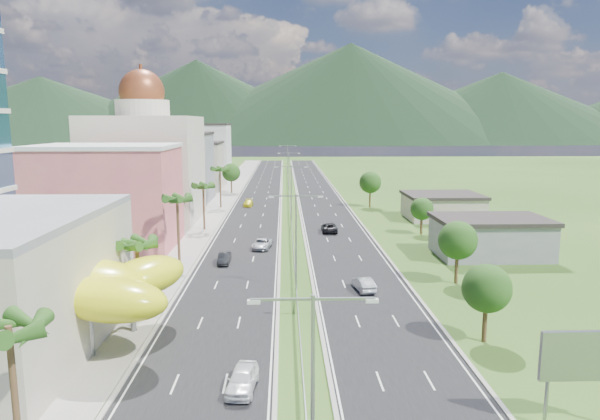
{
  "coord_description": "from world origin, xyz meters",
  "views": [
    {
      "loc": [
        -1.3,
        -48.5,
        18.8
      ],
      "look_at": [
        0.85,
        23.53,
        7.0
      ],
      "focal_mm": 32.0,
      "sensor_mm": 36.0,
      "label": 1
    }
  ],
  "objects": [
    {
      "name": "leafy_tree_ra",
      "position": [
        16.0,
        -5.0,
        4.78
      ],
      "size": [
        4.2,
        4.2,
        6.9
      ],
      "color": "#47301C",
      "rests_on": "ground"
    },
    {
      "name": "midrise_white",
      "position": [
        -27.0,
        125.0,
        9.0
      ],
      "size": [
        16.0,
        15.0,
        18.0
      ],
      "primitive_type": "cube",
      "color": "silver",
      "rests_on": "ground"
    },
    {
      "name": "road_left",
      "position": [
        -7.5,
        90.0,
        0.02
      ],
      "size": [
        11.0,
        260.0,
        0.04
      ],
      "primitive_type": "cube",
      "color": "black",
      "rests_on": "ground"
    },
    {
      "name": "pink_shophouse",
      "position": [
        -28.0,
        32.0,
        7.5
      ],
      "size": [
        20.0,
        15.0,
        15.0
      ],
      "primitive_type": "cube",
      "color": "#D4576A",
      "rests_on": "ground"
    },
    {
      "name": "car_dark_far_right",
      "position": [
        6.5,
        42.36,
        0.82
      ],
      "size": [
        2.69,
        5.69,
        1.57
      ],
      "primitive_type": "imported",
      "rotation": [
        0.0,
        0.0,
        3.13
      ],
      "color": "black",
      "rests_on": "road_right"
    },
    {
      "name": "streetlight_median_a",
      "position": [
        0.0,
        -25.0,
        6.75
      ],
      "size": [
        6.04,
        0.25,
        11.0
      ],
      "color": "gray",
      "rests_on": "ground"
    },
    {
      "name": "ground",
      "position": [
        0.0,
        0.0,
        0.0
      ],
      "size": [
        500.0,
        500.0,
        0.0
      ],
      "primitive_type": "plane",
      "color": "#2D5119",
      "rests_on": "ground"
    },
    {
      "name": "leafy_tree_rc",
      "position": [
        22.0,
        40.0,
        4.37
      ],
      "size": [
        3.85,
        3.85,
        6.33
      ],
      "color": "#47301C",
      "rests_on": "ground"
    },
    {
      "name": "palm_tree_b",
      "position": [
        -15.5,
        2.0,
        7.06
      ],
      "size": [
        3.6,
        3.6,
        8.1
      ],
      "color": "#47301C",
      "rests_on": "ground"
    },
    {
      "name": "lime_canopy",
      "position": [
        -20.0,
        -4.0,
        4.99
      ],
      "size": [
        18.0,
        15.0,
        7.4
      ],
      "color": "yellow",
      "rests_on": "ground"
    },
    {
      "name": "road_right",
      "position": [
        7.5,
        90.0,
        0.02
      ],
      "size": [
        11.0,
        260.0,
        0.04
      ],
      "primitive_type": "cube",
      "color": "black",
      "rests_on": "ground"
    },
    {
      "name": "median_guardrail",
      "position": [
        0.0,
        71.99,
        0.62
      ],
      "size": [
        0.1,
        216.06,
        0.76
      ],
      "color": "gray",
      "rests_on": "ground"
    },
    {
      "name": "shed_near",
      "position": [
        28.0,
        25.0,
        2.5
      ],
      "size": [
        15.0,
        10.0,
        5.0
      ],
      "primitive_type": "cube",
      "color": "slate",
      "rests_on": "ground"
    },
    {
      "name": "midrise_beige",
      "position": [
        -27.0,
        102.0,
        6.5
      ],
      "size": [
        16.0,
        15.0,
        13.0
      ],
      "primitive_type": "cube",
      "color": "#A49E87",
      "rests_on": "ground"
    },
    {
      "name": "streetlight_median_c",
      "position": [
        0.0,
        50.0,
        6.75
      ],
      "size": [
        6.04,
        0.25,
        11.0
      ],
      "color": "gray",
      "rests_on": "ground"
    },
    {
      "name": "palm_tree_a",
      "position": [
        -15.5,
        -22.0,
        8.02
      ],
      "size": [
        3.6,
        3.6,
        9.1
      ],
      "color": "#47301C",
      "rests_on": "ground"
    },
    {
      "name": "domed_building",
      "position": [
        -28.0,
        55.0,
        11.35
      ],
      "size": [
        20.0,
        20.0,
        28.7
      ],
      "color": "beige",
      "rests_on": "ground"
    },
    {
      "name": "palm_tree_c",
      "position": [
        -15.5,
        22.0,
        8.5
      ],
      "size": [
        3.6,
        3.6,
        9.6
      ],
      "color": "#47301C",
      "rests_on": "ground"
    },
    {
      "name": "shed_far",
      "position": [
        30.0,
        55.0,
        2.2
      ],
      "size": [
        14.0,
        12.0,
        4.4
      ],
      "primitive_type": "cube",
      "color": "#A49E87",
      "rests_on": "ground"
    },
    {
      "name": "car_dark_left",
      "position": [
        -9.42,
        21.73,
        0.76
      ],
      "size": [
        1.52,
        4.35,
        1.43
      ],
      "primitive_type": "imported",
      "rotation": [
        0.0,
        0.0,
        0.0
      ],
      "color": "black",
      "rests_on": "road_left"
    },
    {
      "name": "streetlight_median_d",
      "position": [
        0.0,
        95.0,
        6.75
      ],
      "size": [
        6.04,
        0.25,
        11.0
      ],
      "color": "gray",
      "rests_on": "ground"
    },
    {
      "name": "streetlight_median_e",
      "position": [
        0.0,
        140.0,
        6.75
      ],
      "size": [
        6.04,
        0.25,
        11.0
      ],
      "color": "gray",
      "rests_on": "ground"
    },
    {
      "name": "streetlight_median_b",
      "position": [
        0.0,
        10.0,
        6.75
      ],
      "size": [
        6.04,
        0.25,
        11.0
      ],
      "color": "gray",
      "rests_on": "ground"
    },
    {
      "name": "car_white_near_left",
      "position": [
        -4.33,
        -12.96,
        0.85
      ],
      "size": [
        2.4,
        4.91,
        1.61
      ],
      "primitive_type": "imported",
      "rotation": [
        0.0,
        0.0,
        -0.11
      ],
      "color": "white",
      "rests_on": "road_left"
    },
    {
      "name": "car_silver_mid_left",
      "position": [
        -4.67,
        30.27,
        0.78
      ],
      "size": [
        3.25,
        5.63,
        1.48
      ],
      "primitive_type": "imported",
      "rotation": [
        0.0,
        0.0,
        -0.16
      ],
      "color": "#B3B5BB",
      "rests_on": "road_left"
    },
    {
      "name": "palm_tree_d",
      "position": [
        -15.5,
        45.0,
        7.54
      ],
      "size": [
        3.6,
        3.6,
        8.6
      ],
      "color": "#47301C",
      "rests_on": "ground"
    },
    {
      "name": "leafy_tree_lfar",
      "position": [
        -15.5,
        95.0,
        5.58
      ],
      "size": [
        4.9,
        4.9,
        8.05
      ],
      "color": "#47301C",
      "rests_on": "ground"
    },
    {
      "name": "leafy_tree_rd",
      "position": [
        18.0,
        70.0,
        5.58
      ],
      "size": [
        4.9,
        4.9,
        8.05
      ],
      "color": "#47301C",
      "rests_on": "ground"
    },
    {
      "name": "midrise_grey",
      "position": [
        -27.0,
        80.0,
        8.0
      ],
      "size": [
        16.0,
        15.0,
        16.0
      ],
      "primitive_type": "cube",
      "color": "slate",
      "rests_on": "ground"
    },
    {
      "name": "leafy_tree_rb",
      "position": [
        19.0,
        12.0,
        5.18
      ],
      "size": [
        4.55,
        4.55,
        7.47
      ],
      "color": "#47301C",
      "rests_on": "ground"
    },
    {
      "name": "car_yellow_far_left",
      "position": [
        -9.46,
        71.78,
        0.76
      ],
      "size": [
        2.07,
        4.97,
        1.43
      ],
      "primitive_type": "imported",
      "rotation": [
        0.0,
        0.0,
        -0.01
      ],
      "color": "gold",
      "rests_on": "road_left"
    },
    {
      "name": "sidewalk_left",
      "position": [
        -17.0,
        90.0,
        0.06
      ],
      "size": [
        7.0,
        260.0,
        0.12
      ],
      "primitive_type": "cube",
      "color": "gray",
      "rests_on": "ground"
    },
    {
      "name": "palm_tree_e",
      "position": [
        -15.5,
        70.0,
        8.31
      ],
      "size": [
        3.6,
        3.6,
        9.4
      ],
      "color": "#47301C",
      "rests_on": "ground"
    },
    {
      "name": "car_silver_right",
      "position": [
        7.61,
        9.47,
        0.81
      ],
      "size": [
        2.36,
        4.87,
        1.54
      ],
      "primitive_type": "imported",
      "rotation": [
        0.0,
        0.0,
        3.3
      ],
      "color": "#96989D",
      "rests_on": "road_right"
    },
    {
      "name": "mountain_ridge",
      "position": [
        60.0,
        450.0,
        0.0
      ],
      "size": [
        860.0,
        140.0,
        90.0
      ],
      "primitive_type": null,
      "color": "black",
      "rests_on": "ground"
    },
    {
      "name": "billboard",
      "position": [
        17.0,
        -18.0,
        4.42
      ],
      "size": [
        5.2,
        0.35,
        6.2
      ],
      "color": "gray",
      "rests_on": "ground"
    }
  ]
}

